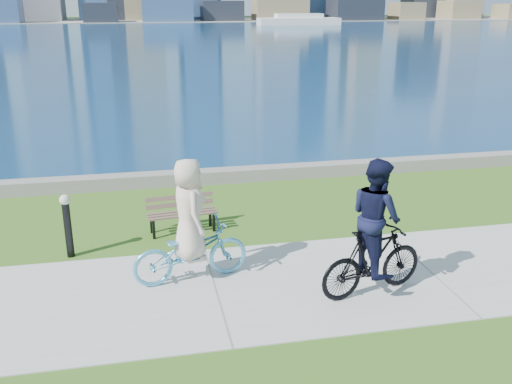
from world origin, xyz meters
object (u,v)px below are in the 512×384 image
bollard_lamp (67,222)px  park_bench (181,210)px  cyclist_man (374,239)px  cyclist_woman (190,236)px

bollard_lamp → park_bench: bearing=21.0°
park_bench → bollard_lamp: bollard_lamp is taller
bollard_lamp → cyclist_man: (5.21, -2.61, 0.29)m
park_bench → bollard_lamp: bearing=-165.8°
park_bench → cyclist_woman: cyclist_woman is taller
park_bench → cyclist_man: (2.95, -3.48, 0.55)m
cyclist_woman → cyclist_man: size_ratio=0.94×
cyclist_woman → cyclist_man: (2.97, -1.12, 0.17)m
park_bench → cyclist_man: 4.59m
cyclist_man → bollard_lamp: bearing=49.6°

